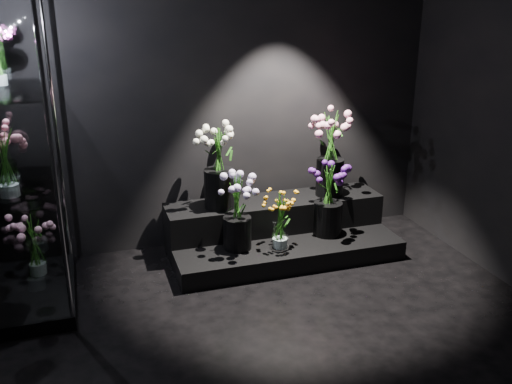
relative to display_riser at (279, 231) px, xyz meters
name	(u,v)px	position (x,y,z in m)	size (l,w,h in m)	color
floor	(296,360)	(-0.45, -1.60, -0.18)	(4.00, 4.00, 0.00)	black
wall_back	(216,92)	(-0.45, 0.40, 1.22)	(4.00, 4.00, 0.00)	black
display_riser	(279,231)	(0.00, 0.00, 0.00)	(1.99, 0.88, 0.44)	black
display_case	(10,152)	(-2.11, -0.29, 0.99)	(0.64, 1.07, 2.35)	black
bouquet_orange_bells	(280,220)	(-0.10, -0.30, 0.24)	(0.32, 0.32, 0.49)	white
bouquet_lilac	(237,207)	(-0.45, -0.21, 0.36)	(0.46, 0.46, 0.66)	black
bouquet_purple	(329,197)	(0.40, -0.16, 0.34)	(0.40, 0.40, 0.66)	black
bouquet_cream_roses	(219,162)	(-0.52, 0.09, 0.67)	(0.50, 0.50, 0.71)	black
bouquet_pink_roses	(331,149)	(0.53, 0.09, 0.70)	(0.46, 0.46, 0.78)	black
bouquet_case_pink	(5,162)	(-2.13, -0.48, 0.98)	(0.31, 0.31, 0.46)	white
bouquet_case_base_pink	(35,243)	(-2.06, -0.07, 0.19)	(0.40, 0.40, 0.50)	white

